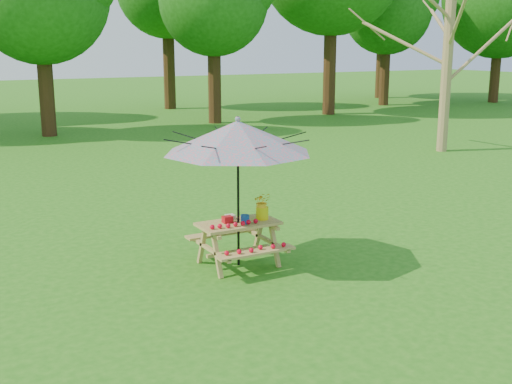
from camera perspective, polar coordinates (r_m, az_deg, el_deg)
picnic_table at (r=9.65m, az=-1.56°, el=-4.67°), size 1.20×1.32×0.67m
patio_umbrella at (r=9.29m, az=-1.63°, el=4.91°), size 2.48×2.48×2.25m
produce_bins at (r=9.55m, az=-1.82°, el=-2.39°), size 0.35×0.44×0.13m
tomatoes_row at (r=9.33m, az=-1.89°, el=-2.88°), size 0.77×0.13×0.07m
flower_bucket at (r=9.67m, az=0.55°, el=-1.16°), size 0.32×0.29×0.42m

